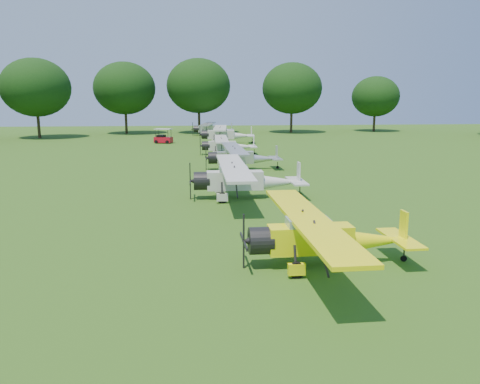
{
  "coord_description": "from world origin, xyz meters",
  "views": [
    {
      "loc": [
        -3.14,
        -26.78,
        6.03
      ],
      "look_at": [
        -0.87,
        -3.83,
        1.4
      ],
      "focal_mm": 35.0,
      "sensor_mm": 36.0,
      "label": 1
    }
  ],
  "objects_px": {
    "aircraft_4": "(241,155)",
    "aircraft_6": "(225,133)",
    "golf_cart": "(163,138)",
    "aircraft_7": "(212,128)",
    "aircraft_3": "(244,177)",
    "aircraft_5": "(226,144)",
    "aircraft_2": "(323,234)"
  },
  "relations": [
    {
      "from": "aircraft_6",
      "to": "golf_cart",
      "type": "xyz_separation_m",
      "value": [
        -8.44,
        0.9,
        -0.72
      ]
    },
    {
      "from": "aircraft_7",
      "to": "aircraft_4",
      "type": "bearing_deg",
      "value": -79.94
    },
    {
      "from": "aircraft_4",
      "to": "aircraft_6",
      "type": "distance_m",
      "value": 23.97
    },
    {
      "from": "aircraft_5",
      "to": "golf_cart",
      "type": "bearing_deg",
      "value": 120.91
    },
    {
      "from": "aircraft_3",
      "to": "aircraft_4",
      "type": "height_order",
      "value": "aircraft_3"
    },
    {
      "from": "aircraft_2",
      "to": "aircraft_6",
      "type": "bearing_deg",
      "value": 89.74
    },
    {
      "from": "aircraft_4",
      "to": "golf_cart",
      "type": "bearing_deg",
      "value": 107.29
    },
    {
      "from": "aircraft_4",
      "to": "aircraft_5",
      "type": "xyz_separation_m",
      "value": [
        -0.47,
        10.9,
        -0.06
      ]
    },
    {
      "from": "aircraft_7",
      "to": "golf_cart",
      "type": "relative_size",
      "value": 4.2
    },
    {
      "from": "golf_cart",
      "to": "aircraft_2",
      "type": "bearing_deg",
      "value": -61.18
    },
    {
      "from": "aircraft_4",
      "to": "aircraft_6",
      "type": "bearing_deg",
      "value": 88.46
    },
    {
      "from": "aircraft_4",
      "to": "golf_cart",
      "type": "height_order",
      "value": "aircraft_4"
    },
    {
      "from": "aircraft_2",
      "to": "aircraft_6",
      "type": "distance_m",
      "value": 47.81
    },
    {
      "from": "aircraft_2",
      "to": "aircraft_4",
      "type": "bearing_deg",
      "value": 90.81
    },
    {
      "from": "aircraft_3",
      "to": "aircraft_7",
      "type": "bearing_deg",
      "value": 90.27
    },
    {
      "from": "aircraft_3",
      "to": "aircraft_4",
      "type": "distance_m",
      "value": 11.92
    },
    {
      "from": "aircraft_2",
      "to": "aircraft_7",
      "type": "relative_size",
      "value": 0.92
    },
    {
      "from": "aircraft_7",
      "to": "golf_cart",
      "type": "xyz_separation_m",
      "value": [
        -7.14,
        -12.73,
        -0.6
      ]
    },
    {
      "from": "aircraft_6",
      "to": "aircraft_7",
      "type": "distance_m",
      "value": 13.69
    },
    {
      "from": "aircraft_3",
      "to": "golf_cart",
      "type": "height_order",
      "value": "aircraft_3"
    },
    {
      "from": "golf_cart",
      "to": "aircraft_4",
      "type": "bearing_deg",
      "value": -53.21
    },
    {
      "from": "aircraft_2",
      "to": "aircraft_7",
      "type": "distance_m",
      "value": 61.46
    },
    {
      "from": "aircraft_6",
      "to": "golf_cart",
      "type": "bearing_deg",
      "value": 178.26
    },
    {
      "from": "aircraft_3",
      "to": "aircraft_4",
      "type": "relative_size",
      "value": 1.08
    },
    {
      "from": "aircraft_2",
      "to": "aircraft_4",
      "type": "relative_size",
      "value": 0.97
    },
    {
      "from": "aircraft_7",
      "to": "aircraft_6",
      "type": "bearing_deg",
      "value": -76.06
    },
    {
      "from": "aircraft_2",
      "to": "golf_cart",
      "type": "relative_size",
      "value": 3.87
    },
    {
      "from": "aircraft_3",
      "to": "aircraft_6",
      "type": "height_order",
      "value": "aircraft_6"
    },
    {
      "from": "aircraft_3",
      "to": "aircraft_6",
      "type": "xyz_separation_m",
      "value": [
        1.28,
        35.84,
        0.07
      ]
    },
    {
      "from": "aircraft_7",
      "to": "golf_cart",
      "type": "bearing_deg",
      "value": -110.8
    },
    {
      "from": "aircraft_7",
      "to": "aircraft_5",
      "type": "bearing_deg",
      "value": -80.31
    },
    {
      "from": "aircraft_6",
      "to": "aircraft_7",
      "type": "xyz_separation_m",
      "value": [
        -1.31,
        13.63,
        -0.11
      ]
    }
  ]
}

